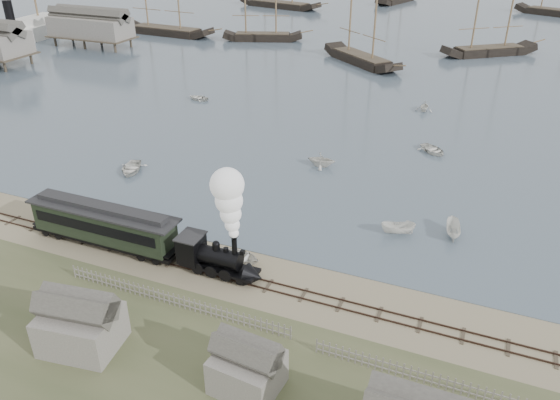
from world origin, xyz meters
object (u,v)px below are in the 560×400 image
at_px(beached_dinghy, 238,257).
at_px(steamship, 11,22).
at_px(passenger_coach, 104,223).
at_px(locomotive, 226,232).

bearing_deg(beached_dinghy, steamship, 56.65).
height_order(passenger_coach, steamship, steamship).
height_order(locomotive, beached_dinghy, locomotive).
relative_size(passenger_coach, beached_dinghy, 3.72).
relative_size(locomotive, passenger_coach, 0.63).
xyz_separation_m(locomotive, beached_dinghy, (-0.20, 2.31, -3.83)).
xyz_separation_m(passenger_coach, beached_dinghy, (11.95, 2.31, -1.83)).
distance_m(locomotive, beached_dinghy, 4.48).
height_order(beached_dinghy, steamship, steamship).
xyz_separation_m(locomotive, passenger_coach, (-12.15, 0.00, -2.00)).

